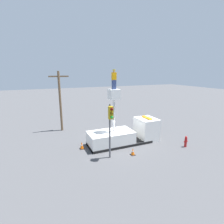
% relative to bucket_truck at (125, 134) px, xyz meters
% --- Properties ---
extents(ground_plane, '(120.00, 120.00, 0.00)m').
position_rel_bucket_truck_xyz_m(ground_plane, '(-0.62, 0.00, -0.91)').
color(ground_plane, '#4C4C4F').
extents(bucket_truck, '(7.15, 2.35, 5.39)m').
position_rel_bucket_truck_xyz_m(bucket_truck, '(0.00, 0.00, 0.00)').
color(bucket_truck, black).
rests_on(bucket_truck, ground).
extents(worker, '(0.40, 0.26, 1.75)m').
position_rel_bucket_truck_xyz_m(worker, '(-1.24, 0.00, 5.37)').
color(worker, navy).
rests_on(worker, bucket_truck).
extents(traffic_light_pole, '(0.34, 0.57, 4.52)m').
position_rel_bucket_truck_xyz_m(traffic_light_pole, '(-2.58, -2.36, 2.30)').
color(traffic_light_pole, '#515156').
rests_on(traffic_light_pole, ground).
extents(fire_hydrant, '(0.47, 0.23, 1.07)m').
position_rel_bucket_truck_xyz_m(fire_hydrant, '(4.78, -3.13, -0.38)').
color(fire_hydrant, red).
rests_on(fire_hydrant, ground).
extents(traffic_cone_rear, '(0.42, 0.42, 0.68)m').
position_rel_bucket_truck_xyz_m(traffic_cone_rear, '(-4.32, 0.32, -0.58)').
color(traffic_cone_rear, black).
rests_on(traffic_cone_rear, ground).
extents(traffic_cone_curbside, '(0.39, 0.39, 0.61)m').
position_rel_bucket_truck_xyz_m(traffic_cone_curbside, '(-0.61, -2.58, -0.62)').
color(traffic_cone_curbside, black).
rests_on(traffic_cone_curbside, ground).
extents(utility_pole, '(2.20, 0.26, 7.01)m').
position_rel_bucket_truck_xyz_m(utility_pole, '(-5.27, 6.39, 2.91)').
color(utility_pole, brown).
rests_on(utility_pole, ground).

